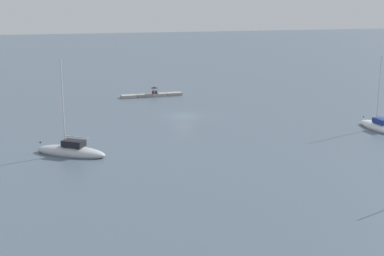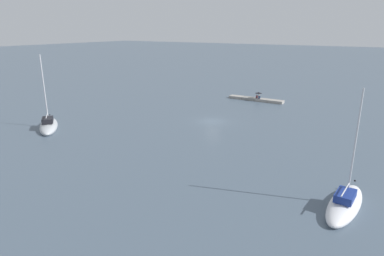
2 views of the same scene
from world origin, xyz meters
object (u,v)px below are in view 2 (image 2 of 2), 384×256
object	(u,v)px
person_seated_blue_left	(259,97)
umbrella_open_black	(259,93)
sailboat_white_near	(345,204)
sailboat_grey_mid	(49,126)
person_seated_maroon_right	(257,97)

from	to	relation	value
person_seated_blue_left	umbrella_open_black	size ratio (longest dim) A/B	0.52
person_seated_blue_left	umbrella_open_black	distance (m)	0.95
sailboat_white_near	sailboat_grey_mid	distance (m)	40.60
sailboat_white_near	sailboat_grey_mid	xyz separation A→B (m)	(40.58, -1.27, 0.03)
umbrella_open_black	sailboat_white_near	distance (m)	41.81
sailboat_white_near	sailboat_grey_mid	size ratio (longest dim) A/B	0.93
person_seated_maroon_right	umbrella_open_black	distance (m)	0.93
person_seated_blue_left	person_seated_maroon_right	world-z (taller)	same
sailboat_white_near	sailboat_grey_mid	world-z (taller)	sailboat_grey_mid
person_seated_blue_left	sailboat_white_near	size ratio (longest dim) A/B	0.07
person_seated_maroon_right	sailboat_grey_mid	distance (m)	39.38
person_seated_blue_left	umbrella_open_black	bearing A→B (deg)	-47.98
umbrella_open_black	sailboat_grey_mid	size ratio (longest dim) A/B	0.13
sailboat_white_near	person_seated_blue_left	bearing A→B (deg)	124.56
person_seated_maroon_right	sailboat_grey_mid	xyz separation A→B (m)	(19.00, 34.49, -0.36)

